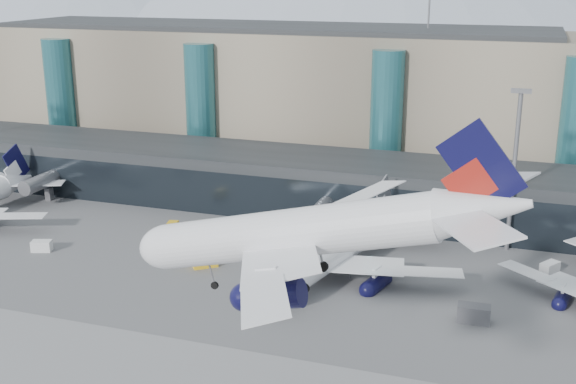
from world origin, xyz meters
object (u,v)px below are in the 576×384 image
(hero_jet, at_px, (330,220))
(veh_a, at_px, (42,246))
(jet_parked_mid, at_px, (344,238))
(veh_h, at_px, (205,260))
(lightmast_mid, at_px, (515,162))
(veh_d, at_px, (550,268))
(veh_b, at_px, (172,227))
(veh_c, at_px, (474,314))

(hero_jet, relative_size, veh_a, 11.90)
(jet_parked_mid, relative_size, veh_h, 10.74)
(lightmast_mid, bearing_deg, veh_a, -160.96)
(jet_parked_mid, xyz_separation_m, veh_d, (29.17, 7.55, -3.89))
(veh_a, relative_size, veh_h, 0.83)
(veh_b, distance_m, veh_c, 54.28)
(jet_parked_mid, distance_m, veh_b, 32.25)
(jet_parked_mid, bearing_deg, veh_c, -105.97)
(lightmast_mid, relative_size, veh_h, 7.03)
(lightmast_mid, distance_m, veh_c, 30.33)
(veh_c, height_order, veh_d, veh_c)
(veh_a, xyz_separation_m, veh_c, (66.71, -3.06, 0.27))
(lightmast_mid, height_order, veh_h, lightmast_mid)
(veh_a, xyz_separation_m, veh_b, (15.39, 14.63, -0.07))
(jet_parked_mid, bearing_deg, hero_jet, -153.40)
(veh_a, distance_m, veh_b, 21.23)
(hero_jet, bearing_deg, veh_c, 74.31)
(lightmast_mid, bearing_deg, jet_parked_mid, -145.87)
(hero_jet, distance_m, jet_parked_mid, 47.70)
(veh_b, relative_size, veh_h, 0.75)
(lightmast_mid, height_order, veh_c, lightmast_mid)
(veh_a, bearing_deg, veh_d, -6.08)
(jet_parked_mid, distance_m, veh_c, 23.32)
(hero_jet, xyz_separation_m, jet_parked_mid, (-9.34, 43.11, -18.16))
(lightmast_mid, distance_m, veh_d, 16.93)
(hero_jet, distance_m, veh_c, 39.70)
(veh_h, bearing_deg, veh_d, -22.04)
(hero_jet, distance_m, veh_h, 51.92)
(veh_c, bearing_deg, veh_a, 175.39)
(veh_d, distance_m, veh_h, 50.79)
(veh_b, bearing_deg, veh_a, 121.39)
(veh_a, relative_size, veh_d, 1.01)
(lightmast_mid, distance_m, hero_jet, 60.71)
(hero_jet, height_order, veh_h, hero_jet)
(veh_d, bearing_deg, jet_parked_mid, 138.05)
(veh_a, bearing_deg, jet_parked_mid, -7.68)
(lightmast_mid, xyz_separation_m, hero_jet, (-13.48, -58.58, 8.49))
(veh_c, bearing_deg, veh_b, 159.00)
(veh_a, bearing_deg, lightmast_mid, 0.99)
(hero_jet, bearing_deg, lightmast_mid, 79.86)
(veh_d, bearing_deg, hero_jet, -167.85)
(jet_parked_mid, bearing_deg, veh_b, 93.47)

